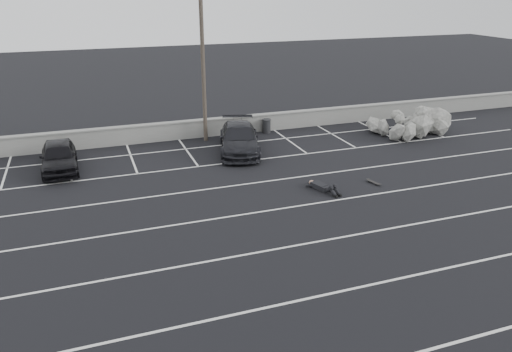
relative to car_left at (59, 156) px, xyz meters
name	(u,v)px	position (x,y,z in m)	size (l,w,h in m)	color
ground	(313,243)	(8.49, -10.80, -0.71)	(120.00, 120.00, 0.00)	black
seawall	(211,127)	(8.49, 3.20, -0.16)	(50.00, 0.45, 1.06)	gray
stall_lines	(267,196)	(8.40, -6.40, -0.71)	(36.00, 20.05, 0.01)	silver
car_left	(59,156)	(0.00, 0.00, 0.00)	(1.68, 4.17, 1.42)	black
car_right	(239,139)	(9.15, -0.24, 0.03)	(2.07, 5.08, 1.48)	black
utility_pole	(203,67)	(7.94, 2.40, 3.55)	(1.12, 0.22, 8.40)	#4C4238
trash_bin	(266,126)	(11.83, 2.69, -0.28)	(0.61, 0.61, 0.84)	black
riprap_pile	(418,125)	(20.43, -0.58, -0.19)	(5.28, 3.59, 1.47)	#9C9A92
person	(319,184)	(10.91, -6.39, -0.47)	(1.59, 2.55, 0.48)	black
skateboard	(374,182)	(13.53, -6.71, -0.65)	(0.32, 0.70, 0.08)	black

